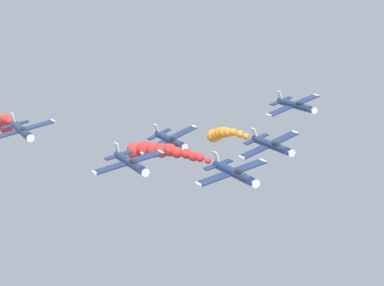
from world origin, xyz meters
name	(u,v)px	position (x,y,z in m)	size (l,w,h in m)	color
airplane_lead	(234,173)	(0.48, 13.16, 97.95)	(9.41, 10.35, 3.04)	navy
smoke_trail_lead	(155,151)	(2.74, -6.87, 96.65)	(5.46, 19.31, 3.98)	red
airplane_left_inner	(271,145)	(-10.97, 2.98, 98.26)	(9.21, 10.35, 3.44)	navy
smoke_trail_left_inner	(220,134)	(-12.41, -15.52, 96.15)	(3.85, 16.97, 4.74)	orange
airplane_right_inner	(130,162)	(10.93, 4.74, 98.43)	(9.45, 10.35, 2.94)	navy
airplane_left_outer	(170,140)	(-0.08, -8.08, 97.83)	(9.07, 10.35, 3.70)	navy
airplane_right_outer	(295,105)	(-21.56, -7.38, 101.65)	(9.27, 10.35, 3.33)	navy
airplane_trailing	(22,130)	(21.82, -7.94, 101.18)	(9.44, 10.35, 2.98)	navy
smoke_trail_trailing	(6,123)	(20.24, -28.49, 98.43)	(4.41, 19.91, 6.15)	red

